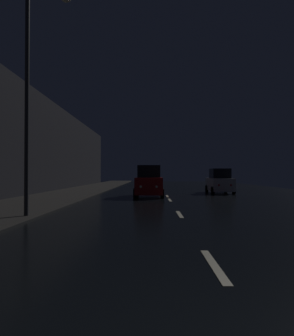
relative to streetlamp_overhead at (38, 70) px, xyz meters
name	(u,v)px	position (x,y,z in m)	size (l,w,h in m)	color
ground	(165,193)	(5.26, 15.82, -5.44)	(27.95, 84.00, 0.02)	black
sidewalk_left	(74,192)	(-2.51, 15.82, -5.36)	(4.40, 84.00, 0.15)	#33302D
building_facade_left	(28,142)	(-5.11, 12.32, -1.37)	(0.80, 63.00, 8.11)	black
lane_centerline	(175,208)	(5.26, 4.23, -5.42)	(0.16, 20.11, 0.01)	beige
streetlamp_overhead	(38,70)	(0.00, 0.00, 0.00)	(1.70, 0.44, 8.38)	#2D2D30
car_approaching_headlights	(149,182)	(3.91, 11.79, -4.39)	(2.08, 4.51, 2.27)	maroon
car_parked_right_far	(220,182)	(9.94, 16.11, -4.47)	(1.92, 4.16, 2.10)	silver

